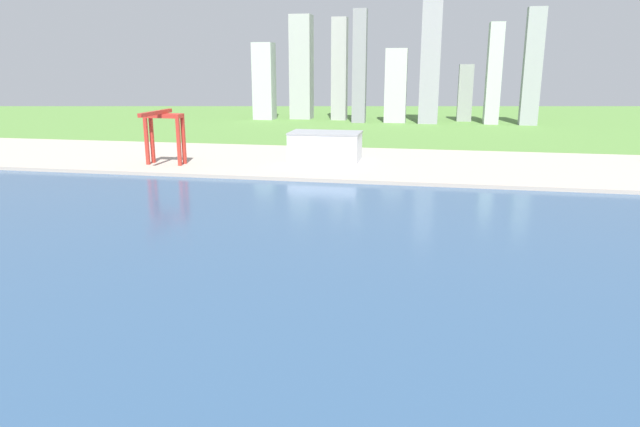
# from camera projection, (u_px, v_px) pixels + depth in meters

# --- Properties ---
(ground_plane) EXTENTS (2400.00, 2400.00, 0.00)m
(ground_plane) POSITION_uv_depth(u_px,v_px,m) (339.00, 244.00, 230.71)
(ground_plane) COLOR #538039
(water_bay) EXTENTS (840.00, 360.00, 0.15)m
(water_bay) POSITION_uv_depth(u_px,v_px,m) (308.00, 302.00, 173.70)
(water_bay) COLOR #2D4C70
(water_bay) RESTS_ON ground
(industrial_pier) EXTENTS (840.00, 140.00, 2.50)m
(industrial_pier) POSITION_uv_depth(u_px,v_px,m) (381.00, 164.00, 410.87)
(industrial_pier) COLOR #AC9F90
(industrial_pier) RESTS_ON ground
(port_crane_red) EXTENTS (26.16, 44.55, 37.83)m
(port_crane_red) POSITION_uv_depth(u_px,v_px,m) (163.00, 125.00, 392.32)
(port_crane_red) COLOR #B72D23
(port_crane_red) RESTS_ON industrial_pier
(warehouse_main) EXTENTS (50.94, 30.70, 20.78)m
(warehouse_main) POSITION_uv_depth(u_px,v_px,m) (325.00, 146.00, 414.02)
(warehouse_main) COLOR silver
(warehouse_main) RESTS_ON industrial_pier
(distant_skyline) EXTENTS (354.84, 63.91, 154.01)m
(distant_skyline) POSITION_uv_depth(u_px,v_px,m) (382.00, 72.00, 716.67)
(distant_skyline) COLOR #B2B8B8
(distant_skyline) RESTS_ON ground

